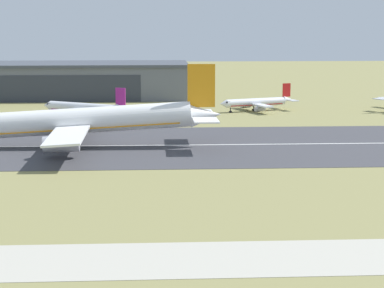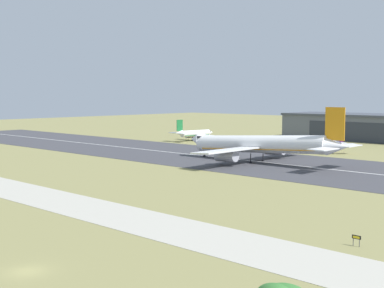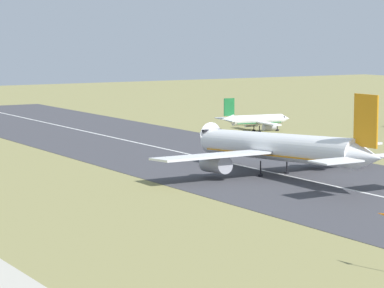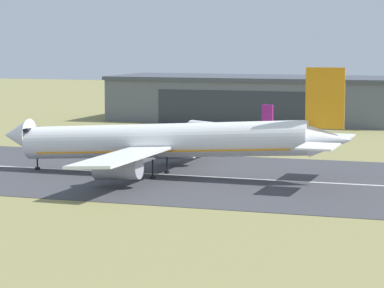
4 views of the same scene
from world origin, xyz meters
name	(u,v)px [view 4 (image 4 of 4)]	position (x,y,z in m)	size (l,w,h in m)	color
ground_plane	(382,274)	(0.00, 48.49, 0.00)	(681.60, 681.60, 0.00)	olive
hangar_building	(258,99)	(-48.41, 189.54, 5.65)	(72.87, 26.91, 11.26)	slate
airplane_landing	(165,142)	(-37.88, 95.45, 5.24)	(55.14, 48.70, 16.50)	white
airplane_parked_east	(227,131)	(-40.78, 137.38, 2.85)	(25.10, 19.49, 8.49)	silver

